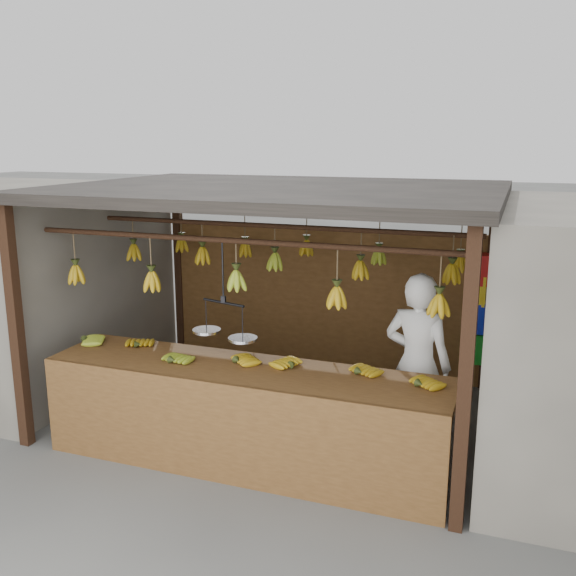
% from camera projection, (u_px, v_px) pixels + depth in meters
% --- Properties ---
extents(ground, '(80.00, 80.00, 0.00)m').
position_uv_depth(ground, '(278.00, 412.00, 6.85)').
color(ground, '#5B5B57').
extents(stall, '(4.30, 3.30, 2.40)m').
position_uv_depth(stall, '(289.00, 225.00, 6.70)').
color(stall, black).
rests_on(stall, ground).
extents(neighbor_left, '(3.00, 3.00, 2.30)m').
position_uv_depth(neighbor_left, '(2.00, 282.00, 7.79)').
color(neighbor_left, slate).
rests_on(neighbor_left, ground).
extents(counter, '(3.71, 0.82, 0.96)m').
position_uv_depth(counter, '(239.00, 393.00, 5.52)').
color(counter, brown).
rests_on(counter, ground).
extents(hanging_bananas, '(3.60, 2.17, 0.37)m').
position_uv_depth(hanging_bananas, '(278.00, 265.00, 6.48)').
color(hanging_bananas, '#B88E13').
rests_on(hanging_bananas, ground).
extents(balance_scale, '(0.66, 0.36, 0.87)m').
position_uv_depth(balance_scale, '(224.00, 329.00, 5.70)').
color(balance_scale, black).
rests_on(balance_scale, ground).
extents(vendor, '(0.69, 0.52, 1.71)m').
position_uv_depth(vendor, '(417.00, 365.00, 5.80)').
color(vendor, white).
rests_on(vendor, ground).
extents(bag_bundles, '(0.08, 0.26, 1.25)m').
position_uv_depth(bag_bundles, '(482.00, 306.00, 7.20)').
color(bag_bundles, red).
rests_on(bag_bundles, ground).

